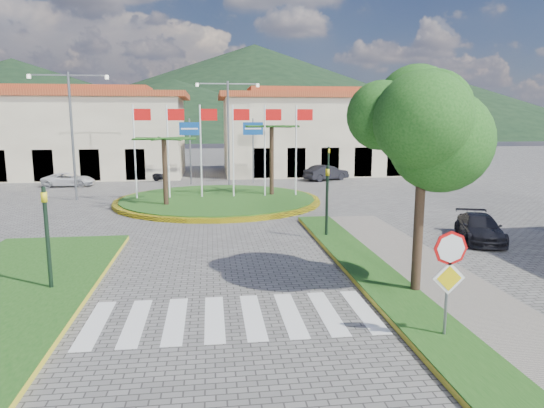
{
  "coord_description": "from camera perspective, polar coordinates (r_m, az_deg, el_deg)",
  "views": [
    {
      "loc": [
        -0.41,
        -8.0,
        5.1
      ],
      "look_at": [
        1.62,
        8.0,
        2.29
      ],
      "focal_mm": 32.0,
      "sensor_mm": 36.0,
      "label": 1
    }
  ],
  "objects": [
    {
      "name": "crosswalk",
      "position": [
        13.04,
        -4.98,
        -13.13
      ],
      "size": [
        8.0,
        3.0,
        0.01
      ],
      "primitive_type": "cube",
      "color": "silver",
      "rests_on": "ground"
    },
    {
      "name": "white_van",
      "position": [
        40.68,
        -22.82,
        2.67
      ],
      "size": [
        3.84,
        1.81,
        1.06
      ],
      "primitive_type": "imported",
      "rotation": [
        0.0,
        0.0,
        1.56
      ],
      "color": "silver",
      "rests_on": "ground"
    },
    {
      "name": "ground",
      "position": [
        9.49,
        -3.92,
        -22.61
      ],
      "size": [
        160.0,
        160.0,
        0.0
      ],
      "primitive_type": "plane",
      "color": "#5C5957",
      "rests_on": "ground"
    },
    {
      "name": "hill_near_back",
      "position": [
        138.36,
        -11.41,
        10.9
      ],
      "size": [
        110.0,
        110.0,
        16.0
      ],
      "primitive_type": "cone",
      "color": "black",
      "rests_on": "ground"
    },
    {
      "name": "building_right",
      "position": [
        47.18,
        5.58,
        8.39
      ],
      "size": [
        19.08,
        9.54,
        8.05
      ],
      "color": "#BDAE8F",
      "rests_on": "ground"
    },
    {
      "name": "street_lamp_centre",
      "position": [
        38.03,
        -5.16,
        8.94
      ],
      "size": [
        4.8,
        0.16,
        8.0
      ],
      "color": "slate",
      "rests_on": "ground"
    },
    {
      "name": "verge_right",
      "position": [
        12.34,
        19.13,
        -14.63
      ],
      "size": [
        1.6,
        28.0,
        0.18
      ],
      "primitive_type": "cube",
      "color": "#1B4C15",
      "rests_on": "ground"
    },
    {
      "name": "deciduous_tree",
      "position": [
        14.28,
        17.48,
        9.75
      ],
      "size": [
        3.6,
        3.6,
        6.8
      ],
      "color": "black",
      "rests_on": "ground"
    },
    {
      "name": "sidewalk_right",
      "position": [
        12.9,
        24.05,
        -13.93
      ],
      "size": [
        4.0,
        28.0,
        0.15
      ],
      "primitive_type": "cube",
      "color": "gray",
      "rests_on": "ground"
    },
    {
      "name": "direction_sign_east",
      "position": [
        39.15,
        -2.24,
        7.59
      ],
      "size": [
        1.6,
        0.14,
        5.2
      ],
      "color": "slate",
      "rests_on": "ground"
    },
    {
      "name": "traffic_light_far",
      "position": [
        35.17,
        6.66,
        4.67
      ],
      "size": [
        0.18,
        0.15,
        3.2
      ],
      "color": "black",
      "rests_on": "ground"
    },
    {
      "name": "car_dark_a",
      "position": [
        42.94,
        -14.48,
        3.54
      ],
      "size": [
        3.67,
        2.39,
        1.16
      ],
      "primitive_type": "imported",
      "rotation": [
        0.0,
        0.0,
        1.24
      ],
      "color": "black",
      "rests_on": "ground"
    },
    {
      "name": "hill_far_east",
      "position": [
        159.44,
        19.33,
        10.75
      ],
      "size": [
        120.0,
        120.0,
        18.0
      ],
      "primitive_type": "cone",
      "color": "black",
      "rests_on": "ground"
    },
    {
      "name": "stop_sign",
      "position": [
        11.76,
        20.12,
        -7.06
      ],
      "size": [
        0.8,
        0.11,
        2.65
      ],
      "color": "slate",
      "rests_on": "ground"
    },
    {
      "name": "roundabout_island",
      "position": [
        30.4,
        -6.35,
        0.51
      ],
      "size": [
        12.7,
        12.7,
        6.0
      ],
      "color": "yellow",
      "rests_on": "ground"
    },
    {
      "name": "traffic_light_right",
      "position": [
        20.83,
        6.49,
        1.11
      ],
      "size": [
        0.15,
        0.18,
        3.2
      ],
      "color": "black",
      "rests_on": "ground"
    },
    {
      "name": "traffic_light_left",
      "position": [
        15.59,
        -24.97,
        -2.73
      ],
      "size": [
        0.15,
        0.18,
        3.2
      ],
      "color": "black",
      "rests_on": "ground"
    },
    {
      "name": "hill_far_mid",
      "position": [
        168.99,
        -2.04,
        13.24
      ],
      "size": [
        180.0,
        180.0,
        30.0
      ],
      "primitive_type": "cone",
      "color": "black",
      "rests_on": "ground"
    },
    {
      "name": "car_dark_b",
      "position": [
        41.52,
        6.4,
        3.68
      ],
      "size": [
        4.17,
        2.92,
        1.3
      ],
      "primitive_type": "imported",
      "rotation": [
        0.0,
        0.0,
        2.01
      ],
      "color": "black",
      "rests_on": "ground"
    },
    {
      "name": "street_lamp_west",
      "position": [
        33.14,
        -22.49,
        8.11
      ],
      "size": [
        4.8,
        0.16,
        8.0
      ],
      "color": "slate",
      "rests_on": "ground"
    },
    {
      "name": "building_left",
      "position": [
        47.98,
        -23.9,
        7.63
      ],
      "size": [
        23.32,
        9.54,
        8.05
      ],
      "color": "#BDAE8F",
      "rests_on": "ground"
    },
    {
      "name": "direction_sign_west",
      "position": [
        39.03,
        -9.64,
        7.45
      ],
      "size": [
        1.6,
        0.14,
        5.2
      ],
      "color": "slate",
      "rests_on": "ground"
    },
    {
      "name": "car_side_right",
      "position": [
        22.43,
        23.26,
        -2.62
      ],
      "size": [
        2.58,
        4.09,
        1.1
      ],
      "primitive_type": "imported",
      "rotation": [
        0.0,
        0.0,
        -0.29
      ],
      "color": "black",
      "rests_on": "ground"
    },
    {
      "name": "hill_far_west",
      "position": [
        157.86,
        -28.0,
        10.9
      ],
      "size": [
        140.0,
        140.0,
        22.0
      ],
      "primitive_type": "cone",
      "color": "black",
      "rests_on": "ground"
    }
  ]
}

